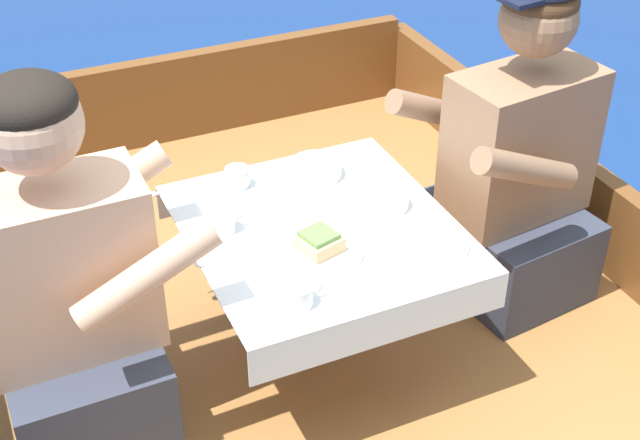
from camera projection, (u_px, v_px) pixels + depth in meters
boat_deck at (331, 409)px, 2.50m from camera, size 1.99×2.87×0.33m
gunwale_starboard at (625, 238)px, 2.65m from camera, size 0.06×2.87×0.29m
bow_coaming at (175, 97)px, 3.36m from camera, size 1.87×0.06×0.33m
cockpit_table at (320, 242)px, 2.25m from camera, size 0.65×0.70×0.41m
person_port at (70, 299)px, 2.04m from camera, size 0.53×0.44×0.94m
person_starboard at (515, 171)px, 2.49m from camera, size 0.56×0.49×0.97m
plate_sandwich at (319, 251)px, 2.13m from camera, size 0.22×0.22×0.01m
plate_bread at (435, 244)px, 2.16m from camera, size 0.16×0.16×0.01m
sandwich at (319, 242)px, 2.12m from camera, size 0.11×0.11×0.05m
bowl_port_near at (386, 199)px, 2.29m from camera, size 0.12×0.12×0.04m
bowl_starboard_near at (316, 168)px, 2.42m from camera, size 0.14×0.14×0.04m
coffee_cup_port at (298, 294)px, 1.96m from camera, size 0.10×0.07×0.05m
coffee_cup_starboard at (223, 219)px, 2.19m from camera, size 0.09×0.06×0.07m
tin_can at (237, 177)px, 2.37m from camera, size 0.07×0.07×0.05m
utensil_spoon_port at (217, 268)px, 2.08m from camera, size 0.12×0.14×0.01m
utensil_spoon_starboard at (167, 192)px, 2.35m from camera, size 0.17×0.03×0.01m
utensil_knife_port at (224, 197)px, 2.33m from camera, size 0.01×0.17×0.00m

